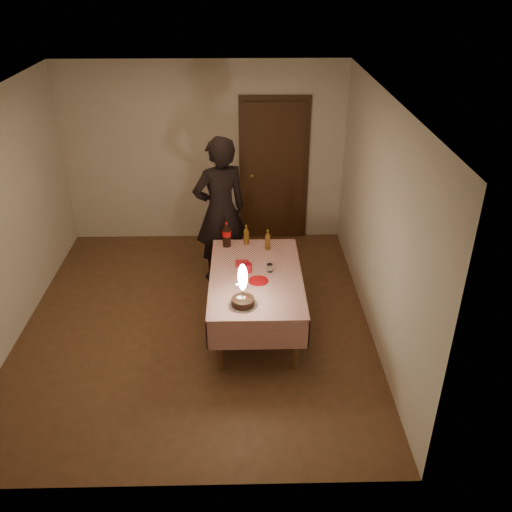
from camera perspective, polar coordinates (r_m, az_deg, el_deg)
name	(u,v)px	position (r m, az deg, el deg)	size (l,w,h in m)	color
ground	(197,322)	(6.45, -6.19, -6.92)	(4.00, 4.50, 0.01)	brown
room_shell	(193,188)	(5.71, -6.66, 7.09)	(4.04, 4.54, 2.62)	beige
dining_table	(256,282)	(6.04, -0.01, -2.77)	(1.02, 1.72, 0.68)	brown
birthday_cake	(243,293)	(5.42, -1.39, -3.94)	(0.29, 0.29, 0.47)	white
red_plate	(258,281)	(5.88, 0.26, -2.62)	(0.22, 0.22, 0.01)	#BA0C12
red_cup	(248,268)	(6.03, -0.81, -1.25)	(0.08, 0.08, 0.10)	#AF0C17
clear_cup	(270,268)	(6.04, 1.45, -1.25)	(0.07, 0.07, 0.09)	silver
napkin_stack	(242,263)	(6.19, -1.48, -0.79)	(0.15, 0.15, 0.02)	red
cola_bottle	(227,235)	(6.53, -3.11, 2.26)	(0.10, 0.10, 0.32)	black
amber_bottle_left	(246,235)	(6.58, -1.03, 2.18)	(0.06, 0.06, 0.26)	brown
amber_bottle_right	(268,240)	(6.47, 1.23, 1.67)	(0.06, 0.06, 0.26)	brown
photographer	(220,211)	(6.84, -3.77, 4.75)	(0.83, 0.70, 1.93)	black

